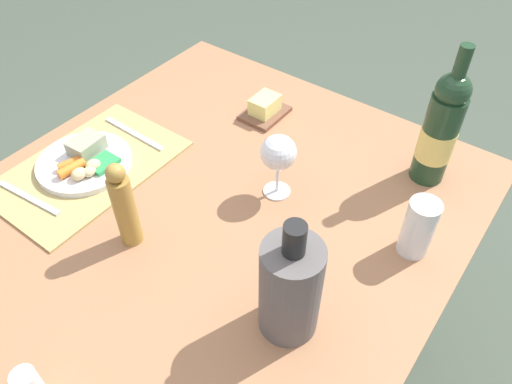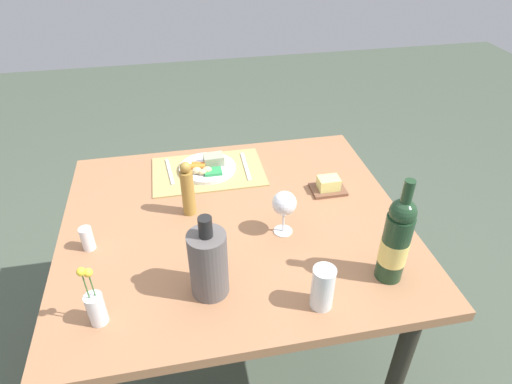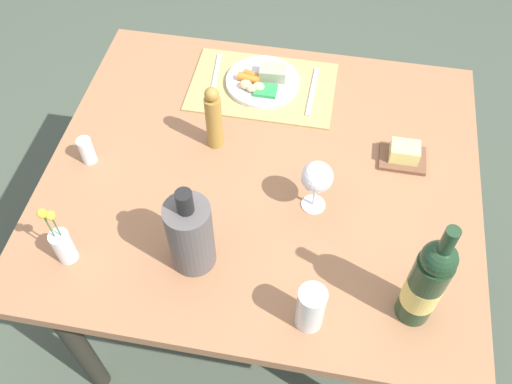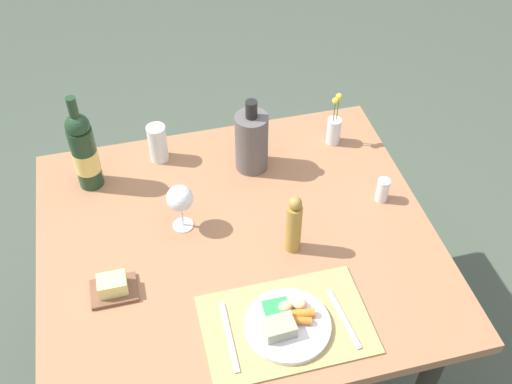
# 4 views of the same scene
# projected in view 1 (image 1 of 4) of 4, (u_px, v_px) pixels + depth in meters

# --- Properties ---
(ground_plane) EXTENTS (8.00, 8.00, 0.00)m
(ground_plane) POSITION_uv_depth(u_px,v_px,m) (222.00, 368.00, 1.68)
(ground_plane) COLOR #465243
(dining_table) EXTENTS (1.20, 1.06, 0.77)m
(dining_table) POSITION_uv_depth(u_px,v_px,m) (208.00, 239.00, 1.20)
(dining_table) COLOR #A16D49
(dining_table) RESTS_ON ground_plane
(placemat) EXTENTS (0.45, 0.29, 0.01)m
(placemat) POSITION_uv_depth(u_px,v_px,m) (89.00, 167.00, 1.24)
(placemat) COLOR tan
(placemat) RESTS_ON dining_table
(dinner_plate) EXTENTS (0.23, 0.23, 0.06)m
(dinner_plate) POSITION_uv_depth(u_px,v_px,m) (85.00, 161.00, 1.23)
(dinner_plate) COLOR white
(dinner_plate) RESTS_ON placemat
(fork) EXTENTS (0.02, 0.21, 0.00)m
(fork) POSITION_uv_depth(u_px,v_px,m) (134.00, 133.00, 1.32)
(fork) COLOR silver
(fork) RESTS_ON placemat
(knife) EXTENTS (0.03, 0.20, 0.00)m
(knife) POSITION_uv_depth(u_px,v_px,m) (29.00, 198.00, 1.15)
(knife) COLOR silver
(knife) RESTS_ON placemat
(cooler_bottle) EXTENTS (0.11, 0.11, 0.27)m
(cooler_bottle) POSITION_uv_depth(u_px,v_px,m) (290.00, 288.00, 0.86)
(cooler_bottle) COLOR #5B5554
(cooler_bottle) RESTS_ON dining_table
(wine_bottle) EXTENTS (0.08, 0.08, 0.35)m
(wine_bottle) POSITION_uv_depth(u_px,v_px,m) (440.00, 130.00, 1.12)
(wine_bottle) COLOR #1D3B22
(wine_bottle) RESTS_ON dining_table
(pepper_mill) EXTENTS (0.05, 0.05, 0.21)m
(pepper_mill) POSITION_uv_depth(u_px,v_px,m) (124.00, 206.00, 1.01)
(pepper_mill) COLOR #A68037
(pepper_mill) RESTS_ON dining_table
(water_tumbler) EXTENTS (0.06, 0.06, 0.14)m
(water_tumbler) POSITION_uv_depth(u_px,v_px,m) (418.00, 231.00, 1.01)
(water_tumbler) COLOR silver
(water_tumbler) RESTS_ON dining_table
(wine_glass) EXTENTS (0.08, 0.08, 0.16)m
(wine_glass) POSITION_uv_depth(u_px,v_px,m) (278.00, 154.00, 1.10)
(wine_glass) COLOR white
(wine_glass) RESTS_ON dining_table
(butter_dish) EXTENTS (0.13, 0.10, 0.06)m
(butter_dish) POSITION_uv_depth(u_px,v_px,m) (265.00, 108.00, 1.38)
(butter_dish) COLOR brown
(butter_dish) RESTS_ON dining_table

